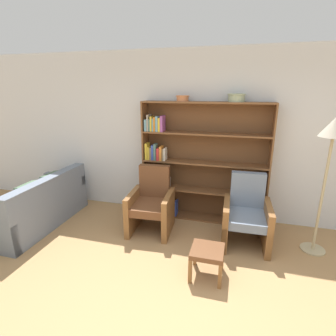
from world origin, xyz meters
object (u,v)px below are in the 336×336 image
object	(u,v)px
bookshelf	(192,166)
bowl_terracotta	(237,97)
bowl_stoneware	(183,98)
armchair_cushioned	(246,215)
footstool	(207,254)
couch	(37,207)
floor_lamp	(332,140)
armchair_leather	(152,204)

from	to	relation	value
bookshelf	bowl_terracotta	distance (m)	1.27
bookshelf	bowl_stoneware	world-z (taller)	bowl_stoneware
armchair_cushioned	bowl_stoneware	bearing A→B (deg)	-29.51
footstool	couch	bearing A→B (deg)	169.49
couch	footstool	distance (m)	2.86
bowl_stoneware	couch	world-z (taller)	bowl_stoneware
armchair_cushioned	bowl_terracotta	bearing A→B (deg)	-66.60
armchair_cushioned	couch	bearing A→B (deg)	4.57
floor_lamp	footstool	bearing A→B (deg)	-145.85
bookshelf	armchair_cushioned	xyz separation A→B (m)	(0.89, -0.59, -0.50)
bowl_stoneware	armchair_leather	bearing A→B (deg)	-121.01
floor_lamp	footstool	world-z (taller)	floor_lamp
couch	floor_lamp	bearing A→B (deg)	-85.01
bowl_terracotta	bookshelf	bearing A→B (deg)	178.07
bowl_stoneware	couch	distance (m)	2.91
bowl_terracotta	couch	bearing A→B (deg)	-162.84
bowl_stoneware	bowl_terracotta	bearing A→B (deg)	-0.00
armchair_cushioned	floor_lamp	world-z (taller)	floor_lamp
couch	armchair_cushioned	distance (m)	3.27
bowl_terracotta	footstool	distance (m)	2.25
armchair_cushioned	footstool	bearing A→B (deg)	61.91
bookshelf	floor_lamp	world-z (taller)	bookshelf
bowl_stoneware	armchair_cushioned	xyz separation A→B (m)	(1.07, -0.57, -1.58)
couch	armchair_leather	xyz separation A→B (m)	(1.83, 0.35, 0.12)
armchair_leather	footstool	bearing A→B (deg)	133.98
bowl_terracotta	floor_lamp	bearing A→B (deg)	-24.12
bowl_terracotta	footstool	bearing A→B (deg)	-96.72
bowl_terracotta	couch	world-z (taller)	bowl_terracotta
couch	floor_lamp	xyz separation A→B (m)	(4.17, 0.39, 1.24)
armchair_cushioned	bookshelf	bearing A→B (deg)	-35.07
bookshelf	footstool	xyz separation A→B (m)	(0.46, -1.47, -0.62)
armchair_cushioned	footstool	xyz separation A→B (m)	(-0.44, -0.88, -0.12)
bowl_terracotta	armchair_cushioned	xyz separation A→B (m)	(0.27, -0.57, -1.60)
bookshelf	armchair_leather	size ratio (longest dim) A/B	2.05
bowl_stoneware	armchair_leather	xyz separation A→B (m)	(-0.34, -0.57, -1.58)
bowl_terracotta	couch	distance (m)	3.57
floor_lamp	footstool	size ratio (longest dim) A/B	4.86
couch	armchair_cushioned	xyz separation A→B (m)	(3.25, 0.35, 0.12)
couch	armchair_cushioned	size ratio (longest dim) A/B	1.77
bookshelf	floor_lamp	distance (m)	1.99
bowl_stoneware	bowl_terracotta	size ratio (longest dim) A/B	0.78
bookshelf	armchair_cushioned	bearing A→B (deg)	-33.44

